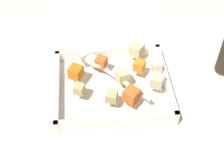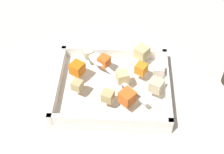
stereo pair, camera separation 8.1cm
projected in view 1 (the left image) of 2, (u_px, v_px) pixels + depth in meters
name	position (u px, v px, depth m)	size (l,w,h in m)	color
ground_plane	(114.00, 92.00, 0.85)	(4.00, 4.00, 0.00)	beige
baking_dish	(112.00, 88.00, 0.84)	(0.29, 0.25, 0.05)	white
carrot_chunk_corner_nw	(76.00, 72.00, 0.82)	(0.03, 0.03, 0.03)	orange
carrot_chunk_center	(101.00, 62.00, 0.84)	(0.03, 0.03, 0.03)	orange
carrot_chunk_far_left	(139.00, 66.00, 0.84)	(0.03, 0.03, 0.03)	orange
carrot_chunk_corner_ne	(131.00, 95.00, 0.77)	(0.03, 0.03, 0.03)	orange
potato_chunk_back_center	(83.00, 56.00, 0.86)	(0.02, 0.02, 0.02)	beige
potato_chunk_mid_right	(122.00, 75.00, 0.81)	(0.03, 0.03, 0.03)	#E0CC89
potato_chunk_under_handle	(79.00, 89.00, 0.78)	(0.02, 0.02, 0.02)	tan
potato_chunk_front_center	(112.00, 96.00, 0.77)	(0.03, 0.03, 0.03)	tan
potato_chunk_near_spoon	(157.00, 81.00, 0.80)	(0.03, 0.03, 0.03)	beige
potato_chunk_near_right	(137.00, 50.00, 0.87)	(0.03, 0.03, 0.03)	#E0CC89
parsnip_chunk_rim_edge	(157.00, 66.00, 0.84)	(0.03, 0.03, 0.03)	silver
serving_spoon	(98.00, 63.00, 0.85)	(0.17, 0.19, 0.02)	silver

